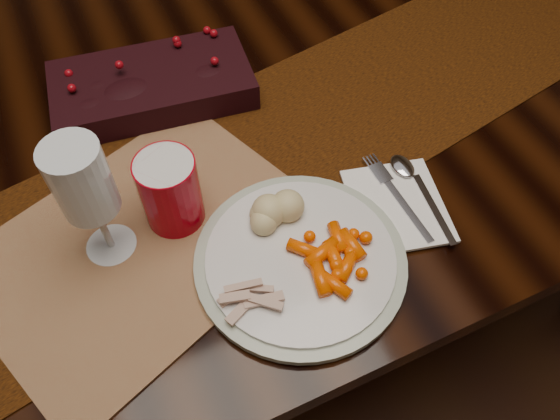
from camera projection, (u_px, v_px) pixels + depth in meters
name	position (u px, v px, depth m)	size (l,w,h in m)	color
floor	(249.00, 303.00, 1.54)	(5.00, 5.00, 0.00)	black
dining_table	(241.00, 229.00, 1.23)	(1.80, 1.00, 0.75)	black
table_runner	(283.00, 142.00, 0.88)	(1.59, 0.33, 0.00)	black
centerpiece	(152.00, 82.00, 0.91)	(0.33, 0.17, 0.07)	black
placemat_main	(143.00, 241.00, 0.77)	(0.45, 0.33, 0.00)	brown
dinner_plate	(300.00, 259.00, 0.74)	(0.29, 0.29, 0.02)	silver
baby_carrots	(325.00, 261.00, 0.72)	(0.10, 0.09, 0.02)	#EA4C00
mashed_potatoes	(280.00, 212.00, 0.75)	(0.09, 0.08, 0.05)	#E5CD7D
turkey_shreds	(248.00, 298.00, 0.69)	(0.08, 0.07, 0.02)	#BFB1A8
napkin	(397.00, 205.00, 0.80)	(0.13, 0.16, 0.01)	white
fork	(401.00, 201.00, 0.80)	(0.02, 0.15, 0.00)	white
spoon	(424.00, 195.00, 0.81)	(0.03, 0.16, 0.00)	silver
red_cup	(170.00, 191.00, 0.75)	(0.08, 0.08, 0.11)	#A50010
wine_glass	(92.00, 204.00, 0.68)	(0.07, 0.07, 0.20)	silver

